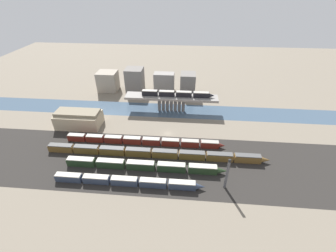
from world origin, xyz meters
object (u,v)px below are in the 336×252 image
train_yard_far (155,153)px  train_yard_outer (144,141)px  train_yard_near (128,181)px  train_yard_mid (144,166)px  signal_tower (227,174)px  train_on_bridge (177,94)px  warehouse_building (79,119)px

train_yard_far → train_yard_outer: 11.81m
train_yard_near → train_yard_mid: size_ratio=0.87×
train_yard_mid → signal_tower: size_ratio=4.81×
train_yard_outer → signal_tower: 47.56m
train_on_bridge → train_yard_mid: size_ratio=0.62×
train_yard_near → signal_tower: (41.03, 1.97, 5.76)m
train_on_bridge → train_yard_outer: 41.44m
train_yard_near → train_yard_mid: train_yard_mid is taller
train_yard_near → warehouse_building: bearing=132.5°
train_on_bridge → train_yard_outer: bearing=-112.9°
train_yard_far → warehouse_building: (-48.30, 23.97, 2.66)m
train_on_bridge → train_yard_outer: size_ratio=0.55×
train_yard_outer → warehouse_building: (-41.29, 14.47, 2.78)m
train_yard_mid → warehouse_building: warehouse_building is taller
train_on_bridge → train_yard_near: size_ratio=0.71×
train_yard_mid → signal_tower: (35.66, -7.88, 5.54)m
train_yard_near → train_yard_outer: bearing=86.1°
train_yard_near → signal_tower: bearing=2.7°
train_on_bridge → train_yard_far: (-8.61, -46.40, -10.44)m
train_on_bridge → train_yard_outer: train_on_bridge is taller
train_on_bridge → train_yard_near: (-17.56, -65.37, -10.67)m
train_yard_mid → warehouse_building: (-44.72, 33.08, 2.66)m
train_on_bridge → train_yard_mid: (-12.20, -55.52, -10.44)m
train_yard_near → signal_tower: signal_tower is taller
train_yard_outer → signal_tower: bearing=-34.1°
train_yard_far → train_yard_outer: (-7.01, 9.51, -0.13)m
train_yard_mid → warehouse_building: 55.69m
train_yard_outer → signal_tower: size_ratio=5.44×
warehouse_building → signal_tower: bearing=-27.0°
train_yard_near → warehouse_building: size_ratio=2.52×
train_yard_near → train_yard_mid: bearing=61.4°
train_yard_outer → train_yard_far: bearing=-53.6°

